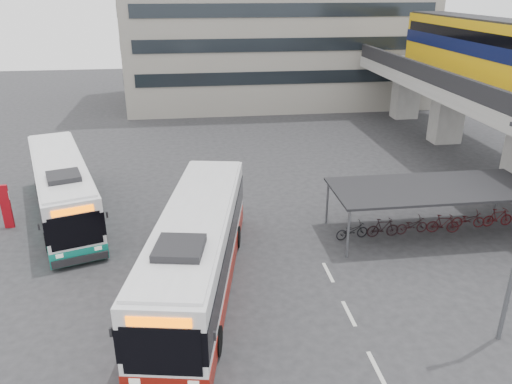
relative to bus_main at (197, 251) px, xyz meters
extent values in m
plane|color=#28282B|center=(3.19, 0.38, -1.74)|extent=(120.00, 120.00, 0.00)
cube|color=gray|center=(20.19, 18.38, 0.56)|extent=(2.20, 1.60, 4.60)
cube|color=gray|center=(20.19, 26.38, 0.56)|extent=(2.20, 1.60, 4.60)
cube|color=gray|center=(20.19, 12.38, 3.31)|extent=(8.00, 32.00, 0.90)
cube|color=black|center=(16.44, 12.38, 4.31)|extent=(0.35, 32.00, 1.10)
cube|color=#CF9C0C|center=(20.19, 14.22, 5.86)|extent=(2.90, 20.00, 3.90)
cube|color=#090F35|center=(20.19, 14.22, 6.06)|extent=(2.98, 20.02, 0.90)
cube|color=black|center=(20.19, 14.22, 6.86)|extent=(2.96, 19.20, 0.70)
cube|color=black|center=(20.19, 14.22, 7.81)|extent=(2.70, 19.60, 0.25)
cylinder|color=#595B60|center=(6.89, 5.18, -0.54)|extent=(0.12, 0.12, 2.40)
cylinder|color=#595B60|center=(16.49, 5.18, -0.54)|extent=(0.12, 0.12, 2.40)
cylinder|color=#595B60|center=(6.89, 1.58, -0.54)|extent=(0.12, 0.12, 2.40)
cube|color=black|center=(11.69, 3.38, 0.74)|extent=(10.00, 4.00, 0.12)
imported|color=black|center=(7.69, 3.38, -1.29)|extent=(1.71, 0.60, 0.90)
imported|color=black|center=(9.29, 3.38, -1.24)|extent=(1.66, 0.47, 1.00)
imported|color=black|center=(10.89, 3.38, -1.29)|extent=(1.72, 0.60, 0.90)
imported|color=black|center=(12.49, 3.38, -1.24)|extent=(1.66, 0.47, 1.00)
imported|color=#350C0F|center=(14.09, 3.38, -1.29)|extent=(1.71, 0.60, 0.90)
imported|color=#3F0C0F|center=(15.69, 3.38, -1.24)|extent=(1.66, 0.47, 1.00)
cube|color=beige|center=(5.69, -5.62, -1.74)|extent=(0.15, 1.60, 0.01)
cube|color=beige|center=(5.69, -2.62, -1.74)|extent=(0.15, 1.60, 0.01)
cube|color=beige|center=(5.69, 0.38, -1.74)|extent=(0.15, 1.60, 0.01)
cube|color=white|center=(0.00, 0.02, 0.18)|extent=(5.01, 12.92, 2.90)
cube|color=maroon|center=(0.00, 0.02, -1.16)|extent=(5.06, 12.97, 0.79)
cube|color=black|center=(0.00, 0.02, 0.31)|extent=(5.07, 12.95, 1.21)
cube|color=#FF6600|center=(-1.18, -6.19, 1.26)|extent=(1.86, 0.43, 0.32)
cube|color=black|center=(-0.59, -3.09, 1.86)|extent=(1.90, 1.96, 0.30)
cylinder|color=black|center=(-2.00, -3.72, -1.21)|extent=(0.51, 1.09, 1.05)
cylinder|color=black|center=(1.91, 3.26, -1.21)|extent=(0.51, 1.09, 1.05)
cube|color=white|center=(-6.98, 7.92, 0.04)|extent=(5.92, 11.93, 2.69)
cube|color=#0E7F6C|center=(-6.98, 7.92, -1.20)|extent=(5.97, 11.98, 0.73)
cube|color=black|center=(-6.98, 7.92, 0.16)|extent=(5.98, 11.97, 1.12)
cube|color=#FF6600|center=(-5.21, 2.33, 1.04)|extent=(1.69, 0.60, 0.29)
cube|color=black|center=(-6.10, 5.12, 1.60)|extent=(1.90, 1.94, 0.27)
cylinder|color=black|center=(-6.96, 3.99, -1.25)|extent=(0.57, 1.02, 0.98)
cylinder|color=black|center=(-6.86, 11.40, -1.25)|extent=(0.57, 1.02, 0.98)
imported|color=black|center=(-1.52, 1.27, -0.90)|extent=(0.49, 0.67, 1.69)
cube|color=#9B0912|center=(-9.64, 6.92, -0.55)|extent=(0.48, 0.16, 2.38)
cube|color=white|center=(-9.64, 6.92, 0.07)|extent=(0.52, 0.06, 0.48)
camera|label=1|loc=(-0.02, -17.96, 10.04)|focal=35.00mm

